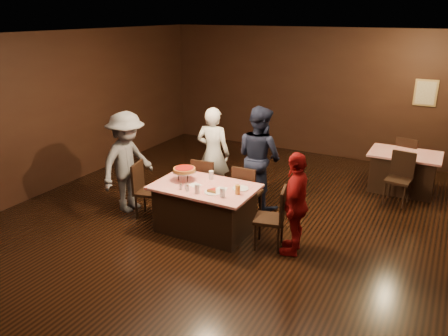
{
  "coord_description": "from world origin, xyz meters",
  "views": [
    {
      "loc": [
        2.78,
        -5.21,
        3.33
      ],
      "look_at": [
        -0.27,
        0.5,
        1.0
      ],
      "focal_mm": 35.0,
      "sensor_mm": 36.0,
      "label": 1
    }
  ],
  "objects": [
    {
      "name": "glass_front_left",
      "position": [
        -0.41,
        -0.1,
        0.84
      ],
      "size": [
        0.08,
        0.08,
        0.14
      ],
      "primitive_type": "cylinder",
      "color": "silver",
      "rests_on": "main_table"
    },
    {
      "name": "glass_back",
      "position": [
        -0.51,
        0.5,
        0.84
      ],
      "size": [
        0.08,
        0.08,
        0.14
      ],
      "primitive_type": "cylinder",
      "color": "silver",
      "rests_on": "main_table"
    },
    {
      "name": "diner_navy_hoodie",
      "position": [
        -0.11,
        1.51,
        0.91
      ],
      "size": [
        1.08,
        0.98,
        1.82
      ],
      "primitive_type": "imported",
      "rotation": [
        0.0,
        0.0,
        2.75
      ],
      "color": "black",
      "rests_on": "ground"
    },
    {
      "name": "glass_front_right",
      "position": [
        -0.01,
        -0.05,
        0.84
      ],
      "size": [
        0.08,
        0.08,
        0.14
      ],
      "primitive_type": "cylinder",
      "color": "silver",
      "rests_on": "main_table"
    },
    {
      "name": "main_table",
      "position": [
        -0.46,
        0.2,
        0.39
      ],
      "size": [
        1.6,
        1.0,
        0.77
      ],
      "primitive_type": "cube",
      "color": "#BB110C",
      "rests_on": "ground"
    },
    {
      "name": "diner_white_jacket",
      "position": [
        -0.99,
        1.42,
        0.87
      ],
      "size": [
        0.68,
        0.5,
        1.73
      ],
      "primitive_type": "imported",
      "rotation": [
        0.0,
        0.0,
        3.28
      ],
      "color": "silver",
      "rests_on": "ground"
    },
    {
      "name": "pizza_stand",
      "position": [
        -0.86,
        0.25,
        0.95
      ],
      "size": [
        0.38,
        0.38,
        0.22
      ],
      "color": "black",
      "rests_on": "main_table"
    },
    {
      "name": "plate_empty",
      "position": [
        0.09,
        0.35,
        0.78
      ],
      "size": [
        0.25,
        0.25,
        0.01
      ],
      "primitive_type": "cylinder",
      "color": "white",
      "rests_on": "main_table"
    },
    {
      "name": "napkin_left",
      "position": [
        -0.61,
        0.15,
        0.77
      ],
      "size": [
        0.21,
        0.21,
        0.01
      ],
      "primitive_type": "cube",
      "rotation": [
        0.0,
        0.0,
        -0.35
      ],
      "color": "white",
      "rests_on": "main_table"
    },
    {
      "name": "back_table",
      "position": [
        2.1,
        3.45,
        0.39
      ],
      "size": [
        1.3,
        0.9,
        0.77
      ],
      "primitive_type": "cube",
      "color": "#A30A0B",
      "rests_on": "ground"
    },
    {
      "name": "diner_grey_knit",
      "position": [
        -2.03,
        0.26,
        0.88
      ],
      "size": [
        0.72,
        1.18,
        1.77
      ],
      "primitive_type": "imported",
      "rotation": [
        0.0,
        0.0,
        1.51
      ],
      "color": "slate",
      "rests_on": "ground"
    },
    {
      "name": "chair_end_left",
      "position": [
        -1.56,
        0.2,
        0.47
      ],
      "size": [
        0.51,
        0.51,
        0.95
      ],
      "primitive_type": "cube",
      "rotation": [
        0.0,
        0.0,
        1.81
      ],
      "color": "black",
      "rests_on": "ground"
    },
    {
      "name": "chair_far_left",
      "position": [
        -0.86,
        0.95,
        0.47
      ],
      "size": [
        0.47,
        0.47,
        0.95
      ],
      "primitive_type": "cube",
      "rotation": [
        0.0,
        0.0,
        3.27
      ],
      "color": "black",
      "rests_on": "ground"
    },
    {
      "name": "chair_back_far",
      "position": [
        2.1,
        4.05,
        0.47
      ],
      "size": [
        0.5,
        0.5,
        0.95
      ],
      "primitive_type": "cube",
      "rotation": [
        0.0,
        0.0,
        2.93
      ],
      "color": "black",
      "rests_on": "ground"
    },
    {
      "name": "condiments",
      "position": [
        -0.64,
        -0.08,
        0.82
      ],
      "size": [
        0.17,
        0.1,
        0.09
      ],
      "color": "silver",
      "rests_on": "main_table"
    },
    {
      "name": "room",
      "position": [
        0.0,
        0.01,
        2.14
      ],
      "size": [
        10.0,
        10.04,
        3.02
      ],
      "color": "black",
      "rests_on": "ground"
    },
    {
      "name": "diner_red_shirt",
      "position": [
        1.02,
        0.24,
        0.76
      ],
      "size": [
        0.5,
        0.94,
        1.53
      ],
      "primitive_type": "imported",
      "rotation": [
        0.0,
        0.0,
        -1.42
      ],
      "color": "maroon",
      "rests_on": "ground"
    },
    {
      "name": "plate_with_slice",
      "position": [
        -0.21,
        0.02,
        0.8
      ],
      "size": [
        0.25,
        0.25,
        0.06
      ],
      "color": "white",
      "rests_on": "main_table"
    },
    {
      "name": "chair_back_near",
      "position": [
        2.1,
        2.75,
        0.47
      ],
      "size": [
        0.47,
        0.47,
        0.95
      ],
      "primitive_type": "cube",
      "rotation": [
        0.0,
        0.0,
        -0.12
      ],
      "color": "black",
      "rests_on": "ground"
    },
    {
      "name": "napkin_center",
      "position": [
        -0.16,
        0.2,
        0.77
      ],
      "size": [
        0.19,
        0.19,
        0.01
      ],
      "primitive_type": "cube",
      "rotation": [
        0.0,
        0.0,
        0.21
      ],
      "color": "white",
      "rests_on": "main_table"
    },
    {
      "name": "glass_amber",
      "position": [
        0.14,
        0.15,
        0.84
      ],
      "size": [
        0.08,
        0.08,
        0.14
      ],
      "primitive_type": "cylinder",
      "color": "#BF7F26",
      "rests_on": "main_table"
    },
    {
      "name": "chair_far_right",
      "position": [
        -0.06,
        0.95,
        0.47
      ],
      "size": [
        0.43,
        0.43,
        0.95
      ],
      "primitive_type": "cube",
      "rotation": [
        0.0,
        0.0,
        3.17
      ],
      "color": "black",
      "rests_on": "ground"
    },
    {
      "name": "chair_end_right",
      "position": [
        0.64,
        0.2,
        0.47
      ],
      "size": [
        0.5,
        0.5,
        0.95
      ],
      "primitive_type": "cube",
      "rotation": [
        0.0,
        0.0,
        -1.35
      ],
      "color": "black",
      "rests_on": "ground"
    }
  ]
}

